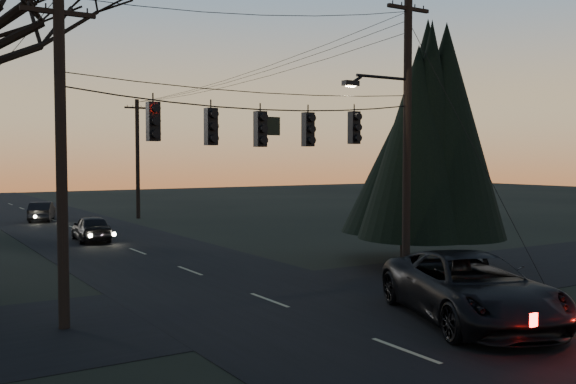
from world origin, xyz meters
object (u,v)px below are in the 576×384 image
utility_pole_far_r (138,218)px  sedan_oncoming_a (92,228)px  utility_pole_right (406,282)px  sedan_oncoming_b (42,212)px  evergreen_right (406,140)px  utility_pole_left (64,329)px  suv_near (471,288)px

utility_pole_far_r → sedan_oncoming_a: 12.82m
utility_pole_right → sedan_oncoming_b: bearing=102.1°
utility_pole_far_r → evergreen_right: evergreen_right is taller
utility_pole_right → utility_pole_left: utility_pole_right is taller
sedan_oncoming_a → suv_near: bearing=105.6°
utility_pole_left → sedan_oncoming_b: bearing=80.0°
utility_pole_left → utility_pole_far_r: size_ratio=1.00×
utility_pole_right → utility_pole_far_r: size_ratio=1.18×
utility_pole_far_r → sedan_oncoming_b: utility_pole_far_r is taller
evergreen_right → sedan_oncoming_b: bearing=108.0°
utility_pole_far_r → sedan_oncoming_a: size_ratio=2.13×
utility_pole_far_r → utility_pole_left: bearing=-112.3°
utility_pole_left → suv_near: bearing=-28.5°
utility_pole_left → evergreen_right: evergreen_right is taller
suv_near → utility_pole_right: bearing=86.6°
utility_pole_right → utility_pole_left: bearing=180.0°
suv_near → evergreen_right: bearing=79.9°
sedan_oncoming_b → utility_pole_right: bearing=120.1°
suv_near → sedan_oncoming_a: size_ratio=1.62×
utility_pole_right → evergreen_right: (2.40, 2.69, 5.03)m
utility_pole_far_r → evergreen_right: (2.40, -25.31, 5.03)m
utility_pole_right → evergreen_right: evergreen_right is taller
utility_pole_left → sedan_oncoming_b: (5.20, 29.42, 0.66)m
utility_pole_right → suv_near: utility_pole_right is taller
utility_pole_right → sedan_oncoming_b: size_ratio=2.51×
utility_pole_left → sedan_oncoming_a: size_ratio=2.13×
evergreen_right → sedan_oncoming_a: size_ratio=2.23×
utility_pole_left → sedan_oncoming_a: (5.20, 16.86, 0.68)m
suv_near → sedan_oncoming_a: suv_near is taller
evergreen_right → suv_near: evergreen_right is taller
utility_pole_far_r → sedan_oncoming_b: bearing=167.3°
sedan_oncoming_a → sedan_oncoming_b: 12.56m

